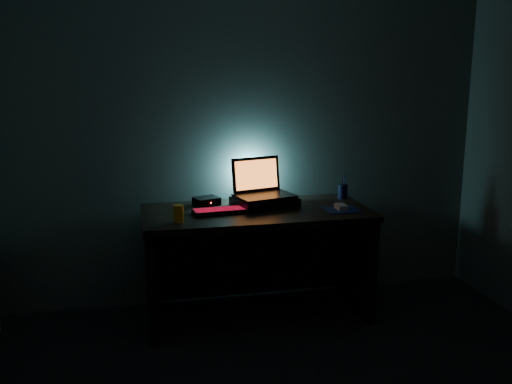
# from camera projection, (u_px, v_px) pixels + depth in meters

# --- Properties ---
(room) EXTENTS (3.50, 4.00, 2.50)m
(room) POSITION_uv_depth(u_px,v_px,m) (350.00, 185.00, 2.13)
(room) COLOR black
(room) RESTS_ON ground
(desk) EXTENTS (1.50, 0.70, 0.75)m
(desk) POSITION_uv_depth(u_px,v_px,m) (255.00, 245.00, 3.89)
(desk) COLOR black
(desk) RESTS_ON ground
(riser) EXTENTS (0.46, 0.39, 0.06)m
(riser) POSITION_uv_depth(u_px,v_px,m) (265.00, 202.00, 3.89)
(riser) COLOR black
(riser) RESTS_ON desk
(laptop) EXTENTS (0.43, 0.37, 0.26)m
(laptop) POSITION_uv_depth(u_px,v_px,m) (261.00, 187.00, 3.91)
(laptop) COLOR black
(laptop) RESTS_ON riser
(keyboard) EXTENTS (0.45, 0.18, 0.03)m
(keyboard) POSITION_uv_depth(u_px,v_px,m) (226.00, 210.00, 3.72)
(keyboard) COLOR black
(keyboard) RESTS_ON desk
(mousepad) EXTENTS (0.22, 0.20, 0.00)m
(mousepad) POSITION_uv_depth(u_px,v_px,m) (341.00, 209.00, 3.79)
(mousepad) COLOR #0B1D51
(mousepad) RESTS_ON desk
(mouse) EXTENTS (0.06, 0.11, 0.03)m
(mouse) POSITION_uv_depth(u_px,v_px,m) (341.00, 207.00, 3.78)
(mouse) COLOR gray
(mouse) RESTS_ON mousepad
(pen_cup) EXTENTS (0.09, 0.09, 0.10)m
(pen_cup) POSITION_uv_depth(u_px,v_px,m) (343.00, 191.00, 4.10)
(pen_cup) COLOR black
(pen_cup) RESTS_ON desk
(juice_glass) EXTENTS (0.08, 0.08, 0.11)m
(juice_glass) POSITION_uv_depth(u_px,v_px,m) (179.00, 214.00, 3.48)
(juice_glass) COLOR #FEA40D
(juice_glass) RESTS_ON desk
(router) EXTENTS (0.19, 0.18, 0.05)m
(router) POSITION_uv_depth(u_px,v_px,m) (207.00, 201.00, 3.91)
(router) COLOR black
(router) RESTS_ON desk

